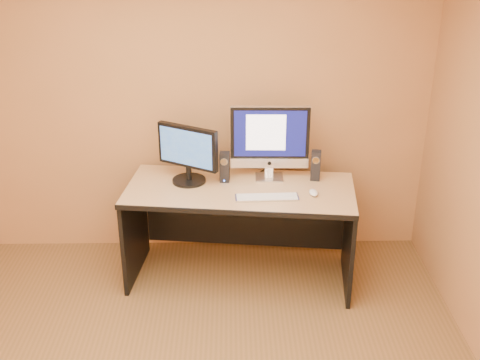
# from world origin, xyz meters

# --- Properties ---
(walls) EXTENTS (4.00, 4.00, 2.60)m
(walls) POSITION_xyz_m (0.00, 0.00, 1.30)
(walls) COLOR #A46E42
(walls) RESTS_ON ground
(desk) EXTENTS (1.84, 0.97, 0.82)m
(desk) POSITION_xyz_m (0.41, 1.43, 0.41)
(desk) COLOR tan
(desk) RESTS_ON ground
(imac) EXTENTS (0.63, 0.25, 0.61)m
(imac) POSITION_xyz_m (0.65, 1.62, 1.12)
(imac) COLOR silver
(imac) RESTS_ON desk
(second_monitor) EXTENTS (0.59, 0.49, 0.46)m
(second_monitor) POSITION_xyz_m (0.01, 1.56, 1.05)
(second_monitor) COLOR black
(second_monitor) RESTS_ON desk
(speaker_left) EXTENTS (0.08, 0.09, 0.24)m
(speaker_left) POSITION_xyz_m (0.29, 1.57, 0.94)
(speaker_left) COLOR black
(speaker_left) RESTS_ON desk
(speaker_right) EXTENTS (0.09, 0.09, 0.24)m
(speaker_right) POSITION_xyz_m (1.01, 1.59, 0.94)
(speaker_right) COLOR black
(speaker_right) RESTS_ON desk
(keyboard) EXTENTS (0.48, 0.14, 0.02)m
(keyboard) POSITION_xyz_m (0.61, 1.25, 0.83)
(keyboard) COLOR #BBBBC0
(keyboard) RESTS_ON desk
(mouse) EXTENTS (0.07, 0.12, 0.04)m
(mouse) POSITION_xyz_m (0.96, 1.30, 0.84)
(mouse) COLOR silver
(mouse) RESTS_ON desk
(cable_a) EXTENTS (0.09, 0.23, 0.01)m
(cable_a) POSITION_xyz_m (0.69, 1.71, 0.82)
(cable_a) COLOR black
(cable_a) RESTS_ON desk
(cable_b) EXTENTS (0.11, 0.17, 0.01)m
(cable_b) POSITION_xyz_m (0.60, 1.75, 0.82)
(cable_b) COLOR black
(cable_b) RESTS_ON desk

